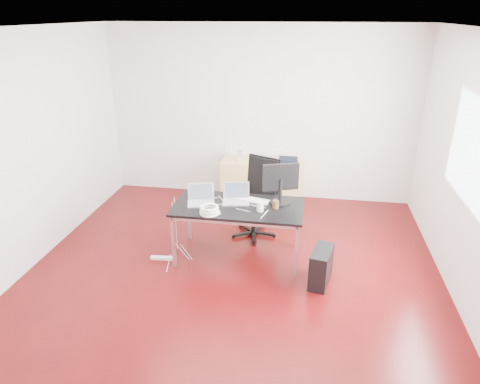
% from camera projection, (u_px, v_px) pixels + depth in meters
% --- Properties ---
extents(room_shell, '(5.00, 5.00, 5.00)m').
position_uv_depth(room_shell, '(235.00, 165.00, 4.66)').
color(room_shell, '#3E0708').
rests_on(room_shell, ground).
extents(desk, '(1.60, 0.80, 0.73)m').
position_uv_depth(desk, '(238.00, 209.00, 5.31)').
color(desk, black).
rests_on(desk, ground).
extents(office_chair, '(0.63, 0.65, 1.08)m').
position_uv_depth(office_chair, '(257.00, 194.00, 5.95)').
color(office_chair, black).
rests_on(office_chair, ground).
extents(filing_cabinet_left, '(0.50, 0.50, 0.70)m').
position_uv_depth(filing_cabinet_left, '(238.00, 180.00, 7.14)').
color(filing_cabinet_left, tan).
rests_on(filing_cabinet_left, ground).
extents(filing_cabinet_right, '(0.50, 0.50, 0.70)m').
position_uv_depth(filing_cabinet_right, '(286.00, 183.00, 7.02)').
color(filing_cabinet_right, tan).
rests_on(filing_cabinet_right, ground).
extents(pc_tower, '(0.29, 0.48, 0.44)m').
position_uv_depth(pc_tower, '(321.00, 267.00, 4.95)').
color(pc_tower, black).
rests_on(pc_tower, ground).
extents(wastebasket, '(0.27, 0.27, 0.28)m').
position_uv_depth(wastebasket, '(243.00, 191.00, 7.23)').
color(wastebasket, black).
rests_on(wastebasket, ground).
extents(power_strip, '(0.30, 0.09, 0.04)m').
position_uv_depth(power_strip, '(162.00, 258.00, 5.50)').
color(power_strip, white).
rests_on(power_strip, ground).
extents(laptop_left, '(0.38, 0.33, 0.23)m').
position_uv_depth(laptop_left, '(201.00, 199.00, 5.34)').
color(laptop_left, silver).
rests_on(laptop_left, desk).
extents(laptop_right, '(0.36, 0.30, 0.23)m').
position_uv_depth(laptop_right, '(236.00, 198.00, 5.37)').
color(laptop_right, silver).
rests_on(laptop_right, desk).
extents(monitor, '(0.44, 0.26, 0.51)m').
position_uv_depth(monitor, '(281.00, 181.00, 5.26)').
color(monitor, black).
rests_on(monitor, desk).
extents(keyboard, '(0.46, 0.25, 0.02)m').
position_uv_depth(keyboard, '(252.00, 200.00, 5.42)').
color(keyboard, white).
rests_on(keyboard, desk).
extents(cup_white, '(0.10, 0.10, 0.12)m').
position_uv_depth(cup_white, '(260.00, 206.00, 5.12)').
color(cup_white, white).
rests_on(cup_white, desk).
extents(cup_brown, '(0.10, 0.10, 0.10)m').
position_uv_depth(cup_brown, '(276.00, 204.00, 5.20)').
color(cup_brown, brown).
rests_on(cup_brown, desk).
extents(cable_coil, '(0.24, 0.24, 0.11)m').
position_uv_depth(cable_coil, '(209.00, 210.00, 5.04)').
color(cable_coil, white).
rests_on(cable_coil, desk).
extents(power_adapter, '(0.09, 0.09, 0.03)m').
position_uv_depth(power_adapter, '(217.00, 213.00, 5.07)').
color(power_adapter, white).
rests_on(power_adapter, desk).
extents(speaker, '(0.10, 0.10, 0.18)m').
position_uv_depth(speaker, '(240.00, 155.00, 6.93)').
color(speaker, '#9E9E9E').
rests_on(speaker, filing_cabinet_left).
extents(navy_garment, '(0.30, 0.24, 0.09)m').
position_uv_depth(navy_garment, '(288.00, 161.00, 6.81)').
color(navy_garment, black).
rests_on(navy_garment, filing_cabinet_right).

